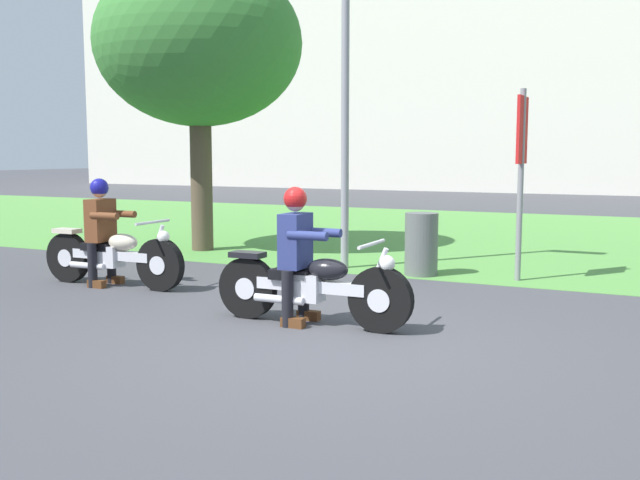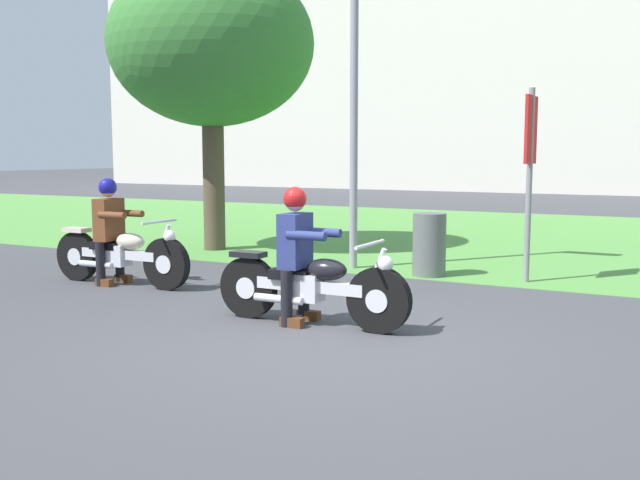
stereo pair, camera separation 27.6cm
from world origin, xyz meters
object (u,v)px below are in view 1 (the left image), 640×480
Objects in this scene: motorcycle_lead at (312,287)px; streetlight_pole at (353,50)px; rider_follow at (102,223)px; sign_banner at (521,155)px; motorcycle_follow at (113,256)px; tree_roadside at (199,44)px; rider_lead at (297,244)px; trash_can at (421,244)px.

streetlight_pole is at bearing 106.30° from motorcycle_lead.
motorcycle_lead is 0.42× the size of streetlight_pole.
motorcycle_lead is 3.60m from rider_follow.
rider_follow is (-3.49, 0.80, 0.43)m from motorcycle_lead.
sign_banner is (2.47, 0.01, -1.53)m from streetlight_pole.
tree_roadside reaches higher than motorcycle_follow.
sign_banner is at bearing 67.99° from motorcycle_lead.
rider_follow is (-3.32, 0.80, 0.01)m from rider_lead.
streetlight_pole reaches higher than sign_banner.
motorcycle_lead is at bearing -13.64° from rider_follow.
trash_can is at bearing 88.46° from motorcycle_lead.
motorcycle_follow reaches higher than motorcycle_lead.
motorcycle_lead is 1.53× the size of rider_lead.
tree_roadside is 5.52m from trash_can.
rider_follow reaches higher than rider_lead.
trash_can is 0.35× the size of sign_banner.
sign_banner is at bearing 28.76° from rider_follow.
tree_roadside is (-4.19, 4.31, 2.82)m from rider_lead.
streetlight_pole is (-0.92, 3.55, 2.43)m from rider_lead.
rider_follow is at bearing 179.21° from motorcycle_follow.
tree_roadside reaches higher than rider_lead.
sign_banner is (1.39, 3.55, 1.33)m from motorcycle_lead.
streetlight_pole is (2.40, 2.75, 2.42)m from rider_follow.
motorcycle_lead is 0.42× the size of tree_roadside.
streetlight_pole is at bearing 48.11° from rider_follow.
motorcycle_follow is at bearing -149.65° from sign_banner.
sign_banner is at bearing -7.48° from tree_roadside.
rider_lead is at bearing -14.26° from rider_follow.
motorcycle_lead is 3.41m from trash_can.
streetlight_pole reaches higher than motorcycle_follow.
tree_roadside is at bearing 105.81° from motorcycle_follow.
tree_roadside is (-1.04, 3.51, 3.24)m from motorcycle_follow.
motorcycle_lead is 4.68m from streetlight_pole.
trash_can is 1.85m from sign_banner.
motorcycle_follow is 4.54m from streetlight_pole.
streetlight_pole is at bearing 103.79° from rider_lead.
sign_banner is (1.55, 3.55, 0.90)m from rider_lead.
rider_follow is 1.58× the size of trash_can.
rider_lead is 3.98m from sign_banner.
sign_banner is (4.70, 2.75, 1.32)m from motorcycle_follow.
tree_roadside is 5.70× the size of trash_can.
motorcycle_lead is 0.97× the size of motorcycle_follow.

